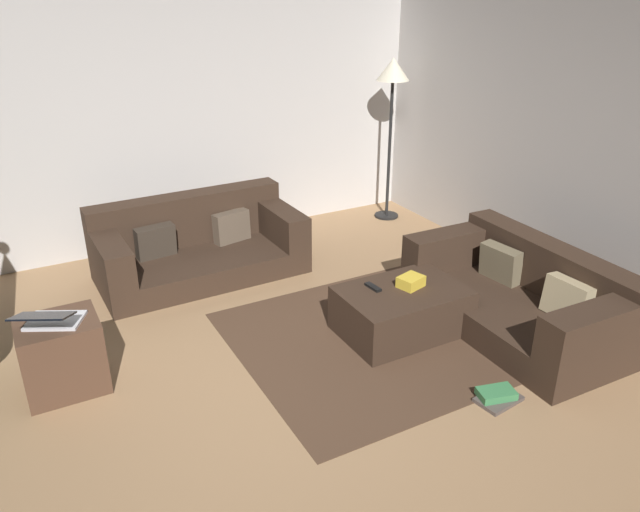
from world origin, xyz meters
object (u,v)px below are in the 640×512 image
(book_stack, at_px, (497,396))
(ottoman, at_px, (402,310))
(tv_remote, at_px, (373,287))
(side_table, at_px, (62,355))
(couch_left, at_px, (197,245))
(corner_lamp, at_px, (393,83))
(couch_right, at_px, (523,296))
(gift_box, at_px, (411,282))
(laptop, at_px, (50,319))

(book_stack, bearing_deg, ottoman, 92.48)
(ottoman, height_order, tv_remote, tv_remote)
(side_table, distance_m, book_stack, 2.95)
(couch_left, height_order, corner_lamp, corner_lamp)
(couch_right, bearing_deg, ottoman, 68.49)
(couch_right, bearing_deg, side_table, 76.84)
(couch_right, height_order, side_table, couch_right)
(ottoman, distance_m, tv_remote, 0.31)
(ottoman, bearing_deg, couch_right, -22.82)
(side_table, bearing_deg, tv_remote, -8.91)
(couch_left, distance_m, gift_box, 2.17)
(couch_right, relative_size, corner_lamp, 1.00)
(couch_left, bearing_deg, ottoman, 118.88)
(tv_remote, bearing_deg, couch_left, 112.16)
(ottoman, bearing_deg, side_table, 168.80)
(tv_remote, bearing_deg, side_table, 166.10)
(ottoman, relative_size, gift_box, 5.07)
(couch_right, height_order, book_stack, couch_right)
(side_table, bearing_deg, couch_right, -14.47)
(side_table, bearing_deg, couch_left, 44.31)
(gift_box, height_order, side_table, side_table)
(gift_box, relative_size, tv_remote, 1.20)
(couch_right, distance_m, ottoman, 0.99)
(corner_lamp, bearing_deg, book_stack, -112.13)
(corner_lamp, bearing_deg, ottoman, -121.72)
(couch_right, distance_m, tv_remote, 1.22)
(gift_box, relative_size, side_table, 0.37)
(tv_remote, height_order, laptop, laptop)
(couch_right, distance_m, gift_box, 0.93)
(ottoman, distance_m, corner_lamp, 2.96)
(ottoman, relative_size, tv_remote, 6.08)
(couch_left, relative_size, corner_lamp, 1.04)
(couch_right, xyz_separation_m, ottoman, (-0.91, 0.38, -0.07))
(couch_left, height_order, laptop, couch_left)
(couch_left, bearing_deg, gift_box, 121.01)
(tv_remote, bearing_deg, gift_box, -27.77)
(ottoman, relative_size, book_stack, 3.02)
(ottoman, height_order, laptop, laptop)
(couch_left, distance_m, tv_remote, 1.93)
(ottoman, bearing_deg, book_stack, -87.52)
(book_stack, distance_m, corner_lamp, 3.85)
(ottoman, bearing_deg, corner_lamp, 58.28)
(couch_left, xyz_separation_m, couch_right, (1.98, -2.23, -0.01))
(gift_box, bearing_deg, laptop, 170.76)
(couch_right, height_order, laptop, laptop)
(couch_left, distance_m, corner_lamp, 2.79)
(book_stack, xyz_separation_m, corner_lamp, (1.33, 3.28, 1.52))
(book_stack, bearing_deg, side_table, 148.53)
(book_stack, bearing_deg, couch_right, 37.49)
(gift_box, height_order, corner_lamp, corner_lamp)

